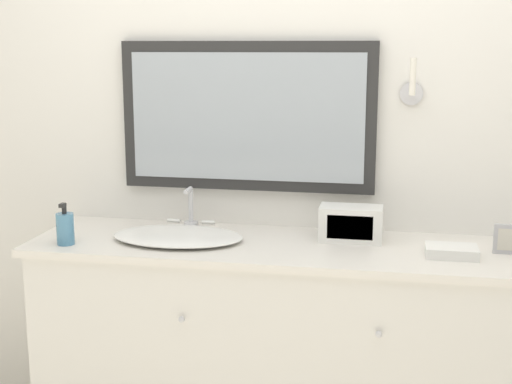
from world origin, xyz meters
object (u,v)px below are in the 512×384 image
Objects in this scene: appliance_box at (351,224)px; picture_frame at (508,239)px; sink_basin at (178,235)px; soap_bottle at (65,228)px.

appliance_box is 2.17× the size of picture_frame.
picture_frame is at bearing 2.06° from sink_basin.
soap_bottle is at bearing -173.51° from picture_frame.
picture_frame is (0.58, -0.08, -0.01)m from appliance_box.
soap_bottle is 1.46× the size of picture_frame.
sink_basin reaches higher than soap_bottle.
soap_bottle is (-0.41, -0.14, 0.04)m from sink_basin.
picture_frame is (1.24, 0.04, 0.04)m from sink_basin.
soap_bottle is 1.66m from picture_frame.
soap_bottle reaches higher than picture_frame.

